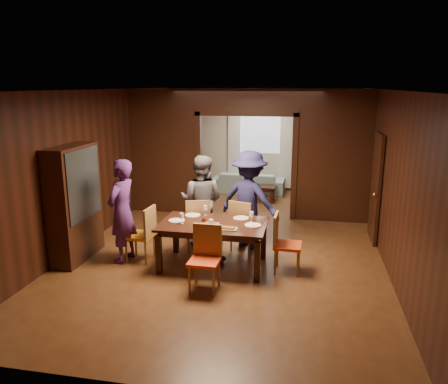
% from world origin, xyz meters
% --- Properties ---
extents(floor, '(9.00, 9.00, 0.00)m').
position_xyz_m(floor, '(0.00, 0.00, 0.00)').
color(floor, '#4F2916').
rests_on(floor, ground).
extents(ceiling, '(5.50, 9.00, 0.02)m').
position_xyz_m(ceiling, '(0.00, 0.00, 2.90)').
color(ceiling, silver).
rests_on(ceiling, room_walls).
extents(room_walls, '(5.52, 9.01, 2.90)m').
position_xyz_m(room_walls, '(0.00, 1.89, 1.51)').
color(room_walls, black).
rests_on(room_walls, floor).
extents(person_purple, '(0.53, 0.72, 1.79)m').
position_xyz_m(person_purple, '(-1.68, -1.45, 0.89)').
color(person_purple, '#472161').
rests_on(person_purple, floor).
extents(person_grey, '(0.89, 0.72, 1.74)m').
position_xyz_m(person_grey, '(-0.54, -0.44, 0.87)').
color(person_grey, '#57565D').
rests_on(person_grey, floor).
extents(person_navy, '(1.35, 1.07, 1.83)m').
position_xyz_m(person_navy, '(0.36, -0.36, 0.91)').
color(person_navy, '#1D1C46').
rests_on(person_navy, floor).
extents(sofa, '(2.03, 0.82, 0.59)m').
position_xyz_m(sofa, '(-0.24, 3.85, 0.29)').
color(sofa, '#92B8BF').
rests_on(sofa, floor).
extents(serving_bowl, '(0.31, 0.31, 0.08)m').
position_xyz_m(serving_bowl, '(-0.07, -1.26, 0.80)').
color(serving_bowl, black).
rests_on(serving_bowl, dining_table).
extents(dining_table, '(1.76, 1.09, 0.76)m').
position_xyz_m(dining_table, '(-0.11, -1.39, 0.38)').
color(dining_table, black).
rests_on(dining_table, floor).
extents(coffee_table, '(0.80, 0.50, 0.40)m').
position_xyz_m(coffee_table, '(0.19, 3.04, 0.20)').
color(coffee_table, black).
rests_on(coffee_table, floor).
extents(chair_left, '(0.47, 0.47, 0.97)m').
position_xyz_m(chair_left, '(-1.41, -1.38, 0.48)').
color(chair_left, orange).
rests_on(chair_left, floor).
extents(chair_right, '(0.45, 0.45, 0.97)m').
position_xyz_m(chair_right, '(1.13, -1.38, 0.48)').
color(chair_right, '#D84114').
rests_on(chair_right, floor).
extents(chair_far_l, '(0.55, 0.55, 0.97)m').
position_xyz_m(chair_far_l, '(-0.58, -0.61, 0.48)').
color(chair_far_l, '#D44313').
rests_on(chair_far_l, floor).
extents(chair_far_r, '(0.55, 0.55, 0.97)m').
position_xyz_m(chair_far_r, '(0.30, -0.56, 0.48)').
color(chair_far_r, orange).
rests_on(chair_far_r, floor).
extents(chair_near, '(0.45, 0.45, 0.97)m').
position_xyz_m(chair_near, '(-0.05, -2.28, 0.48)').
color(chair_near, red).
rests_on(chair_near, floor).
extents(hutch, '(0.40, 1.20, 2.00)m').
position_xyz_m(hutch, '(-2.53, -1.50, 1.00)').
color(hutch, black).
rests_on(hutch, floor).
extents(door_right, '(0.06, 0.90, 2.10)m').
position_xyz_m(door_right, '(2.70, 0.50, 1.05)').
color(door_right, black).
rests_on(door_right, floor).
extents(window_far, '(1.20, 0.03, 1.30)m').
position_xyz_m(window_far, '(0.00, 4.44, 1.70)').
color(window_far, silver).
rests_on(window_far, back_wall).
extents(curtain_left, '(0.35, 0.06, 2.40)m').
position_xyz_m(curtain_left, '(-0.75, 4.40, 1.25)').
color(curtain_left, white).
rests_on(curtain_left, back_wall).
extents(curtain_right, '(0.35, 0.06, 2.40)m').
position_xyz_m(curtain_right, '(0.75, 4.40, 1.25)').
color(curtain_right, white).
rests_on(curtain_right, back_wall).
extents(plate_left, '(0.27, 0.27, 0.01)m').
position_xyz_m(plate_left, '(-0.73, -1.39, 0.77)').
color(plate_left, silver).
rests_on(plate_left, dining_table).
extents(plate_far_l, '(0.27, 0.27, 0.01)m').
position_xyz_m(plate_far_l, '(-0.55, -1.03, 0.77)').
color(plate_far_l, white).
rests_on(plate_far_l, dining_table).
extents(plate_far_r, '(0.27, 0.27, 0.01)m').
position_xyz_m(plate_far_r, '(0.31, -1.04, 0.77)').
color(plate_far_r, silver).
rests_on(plate_far_r, dining_table).
extents(plate_right, '(0.27, 0.27, 0.01)m').
position_xyz_m(plate_right, '(0.56, -1.38, 0.77)').
color(plate_right, white).
rests_on(plate_right, dining_table).
extents(plate_near, '(0.27, 0.27, 0.01)m').
position_xyz_m(plate_near, '(-0.08, -1.73, 0.77)').
color(plate_near, silver).
rests_on(plate_near, dining_table).
extents(platter_a, '(0.30, 0.20, 0.04)m').
position_xyz_m(platter_a, '(-0.15, -1.49, 0.78)').
color(platter_a, gray).
rests_on(platter_a, dining_table).
extents(platter_b, '(0.30, 0.20, 0.04)m').
position_xyz_m(platter_b, '(0.19, -1.65, 0.78)').
color(platter_b, gray).
rests_on(platter_b, dining_table).
extents(wineglass_left, '(0.08, 0.08, 0.18)m').
position_xyz_m(wineglass_left, '(-0.61, -1.52, 0.85)').
color(wineglass_left, white).
rests_on(wineglass_left, dining_table).
extents(wineglass_far, '(0.08, 0.08, 0.18)m').
position_xyz_m(wineglass_far, '(-0.34, -0.97, 0.85)').
color(wineglass_far, white).
rests_on(wineglass_far, dining_table).
extents(wineglass_right, '(0.08, 0.08, 0.18)m').
position_xyz_m(wineglass_right, '(0.51, -1.21, 0.85)').
color(wineglass_right, silver).
rests_on(wineglass_right, dining_table).
extents(tumbler, '(0.07, 0.07, 0.14)m').
position_xyz_m(tumbler, '(-0.08, -1.64, 0.83)').
color(tumbler, silver).
rests_on(tumbler, dining_table).
extents(condiment_jar, '(0.08, 0.08, 0.11)m').
position_xyz_m(condiment_jar, '(-0.25, -1.44, 0.82)').
color(condiment_jar, '#492111').
rests_on(condiment_jar, dining_table).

